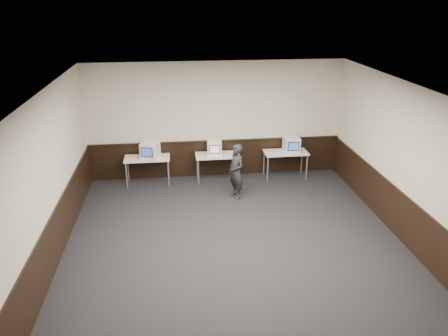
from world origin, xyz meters
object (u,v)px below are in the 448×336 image
at_px(desk_center, 218,157).
at_px(desk_right, 286,154).
at_px(emac_right, 291,144).
at_px(person, 236,172).
at_px(emac_center, 214,148).
at_px(emac_left, 150,150).
at_px(desk_left, 147,160).

height_order(desk_center, desk_right, same).
relative_size(desk_right, emac_right, 2.58).
bearing_deg(person, emac_center, 176.03).
height_order(desk_center, emac_left, emac_left).
height_order(desk_left, emac_left, emac_left).
bearing_deg(emac_center, person, -66.48).
xyz_separation_m(desk_left, person, (2.24, -1.16, 0.02)).
height_order(desk_right, person, person).
xyz_separation_m(emac_center, person, (0.42, -1.19, -0.24)).
height_order(desk_left, desk_right, same).
bearing_deg(desk_right, person, -143.32).
relative_size(emac_left, emac_center, 1.28).
relative_size(desk_right, person, 0.85).
height_order(desk_center, emac_center, emac_center).
relative_size(desk_left, desk_center, 1.00).
relative_size(desk_right, emac_left, 2.11).
relative_size(desk_center, desk_right, 1.00).
bearing_deg(emac_center, emac_left, -173.84).
bearing_deg(desk_right, emac_right, -8.20).
distance_m(emac_left, person, 2.43).
bearing_deg(desk_center, person, -73.77).
height_order(desk_center, emac_right, emac_right).
bearing_deg(emac_right, desk_right, 172.76).
xyz_separation_m(desk_right, emac_right, (0.14, -0.02, 0.28)).
bearing_deg(emac_center, desk_left, -175.42).
xyz_separation_m(desk_center, person, (0.34, -1.16, 0.02)).
bearing_deg(emac_left, desk_right, 20.48).
relative_size(desk_center, emac_right, 2.58).
relative_size(emac_left, emac_right, 1.22).
distance_m(desk_left, desk_center, 1.90).
xyz_separation_m(desk_left, emac_left, (0.09, -0.05, 0.29)).
xyz_separation_m(emac_left, person, (2.14, -1.12, -0.26)).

